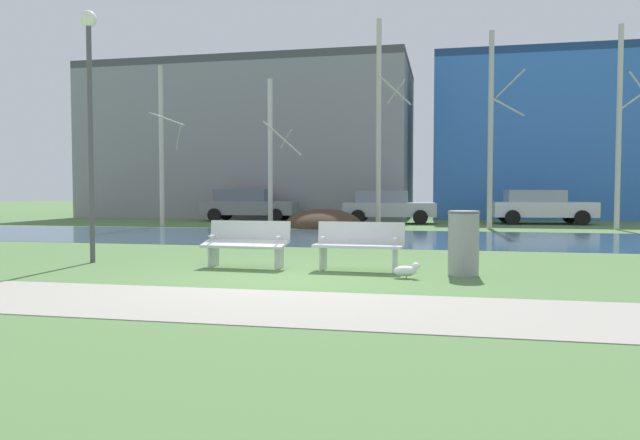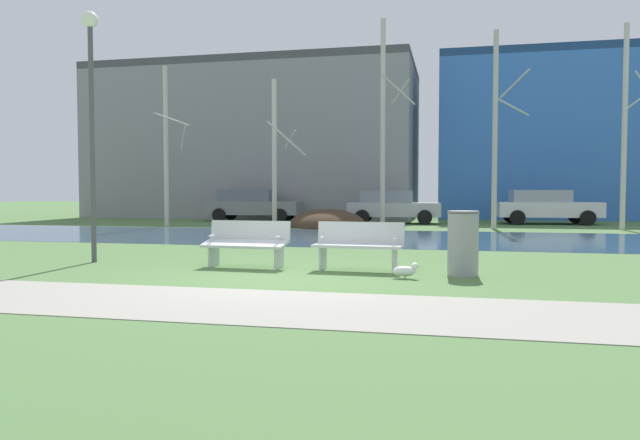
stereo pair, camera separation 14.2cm
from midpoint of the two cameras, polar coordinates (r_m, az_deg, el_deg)
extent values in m
plane|color=#4C703D|center=(19.50, 4.05, -1.46)|extent=(120.00, 120.00, 0.00)
cube|color=gray|center=(7.61, -8.74, -8.02)|extent=(60.00, 2.22, 0.01)
cube|color=#2D475B|center=(18.49, 3.62, -1.68)|extent=(80.00, 7.08, 0.01)
ellipsoid|color=#423021|center=(24.04, 0.19, -0.67)|extent=(3.16, 3.36, 1.46)
cube|color=silver|center=(11.14, -7.61, -2.29)|extent=(1.62, 0.55, 0.14)
cube|color=silver|center=(11.38, -7.09, -1.07)|extent=(1.60, 0.15, 0.40)
cube|color=silver|center=(11.47, -10.54, -3.30)|extent=(0.06, 0.43, 0.45)
cube|color=silver|center=(10.99, -4.30, -3.52)|extent=(0.06, 0.43, 0.45)
cylinder|color=silver|center=(11.40, -10.64, -1.49)|extent=(0.05, 0.28, 0.04)
cylinder|color=silver|center=(10.92, -4.38, -1.64)|extent=(0.05, 0.28, 0.04)
cube|color=silver|center=(10.62, 3.29, -2.51)|extent=(1.62, 0.55, 0.05)
cube|color=silver|center=(10.88, 3.58, -1.23)|extent=(1.60, 0.15, 0.40)
cube|color=silver|center=(10.84, -0.06, -3.60)|extent=(0.06, 0.43, 0.45)
cube|color=silver|center=(10.60, 6.84, -3.76)|extent=(0.06, 0.43, 0.45)
cylinder|color=silver|center=(10.77, -0.11, -1.69)|extent=(0.05, 0.28, 0.04)
cylinder|color=silver|center=(10.52, 6.82, -1.81)|extent=(0.05, 0.28, 0.04)
cylinder|color=gray|center=(10.32, 13.23, -2.18)|extent=(0.51, 0.51, 1.10)
torus|color=#545557|center=(10.29, 13.26, 0.70)|extent=(0.54, 0.54, 0.04)
ellipsoid|color=white|center=(9.84, 7.77, -4.88)|extent=(0.38, 0.17, 0.17)
sphere|color=white|center=(9.82, 8.77, -4.40)|extent=(0.12, 0.12, 0.12)
cone|color=gold|center=(9.82, 9.16, -4.41)|extent=(0.07, 0.04, 0.04)
cylinder|color=gold|center=(9.82, 7.86, -5.31)|extent=(0.01, 0.01, 0.10)
cylinder|color=gold|center=(9.89, 7.89, -5.26)|extent=(0.01, 0.01, 0.10)
cylinder|color=#4C4C51|center=(12.76, -21.45, 6.68)|extent=(0.10, 0.10, 4.68)
sphere|color=white|center=(13.18, -21.65, 17.54)|extent=(0.32, 0.32, 0.32)
cylinder|color=beige|center=(25.42, -15.14, 6.83)|extent=(0.19, 0.19, 6.57)
cylinder|color=beige|center=(25.55, -13.56, 7.65)|extent=(0.71, 0.99, 0.92)
cylinder|color=beige|center=(24.82, -14.66, 9.36)|extent=(1.08, 1.05, 0.47)
cylinder|color=beige|center=(24.78, -4.96, 6.43)|extent=(0.20, 0.20, 6.06)
cylinder|color=beige|center=(25.05, -3.42, 7.75)|extent=(0.79, 1.10, 0.69)
cylinder|color=beige|center=(23.89, -3.79, 7.80)|extent=(1.30, 1.27, 1.32)
cylinder|color=beige|center=(24.39, 5.49, 9.20)|extent=(0.20, 0.20, 8.35)
cylinder|color=beige|center=(24.95, 7.14, 12.07)|extent=(0.86, 1.21, 0.82)
cylinder|color=beige|center=(23.81, 6.98, 12.31)|extent=(1.27, 1.24, 1.08)
cylinder|color=#BCB7A8|center=(23.85, 15.89, 8.28)|extent=(0.20, 0.20, 7.54)
cylinder|color=#BCB7A8|center=(24.66, 17.63, 12.34)|extent=(0.99, 1.40, 0.87)
cylinder|color=#BCB7A8|center=(23.37, 17.53, 10.25)|extent=(1.26, 1.23, 0.54)
cylinder|color=beige|center=(24.99, 26.62, 7.93)|extent=(0.19, 0.19, 7.63)
cylinder|color=beige|center=(25.65, 27.73, 10.15)|extent=(0.80, 1.12, 0.69)
cylinder|color=beige|center=(24.80, 28.17, 11.35)|extent=(0.95, 0.92, 0.86)
cube|color=slate|center=(28.99, -6.90, 1.16)|extent=(4.59, 2.04, 0.65)
cube|color=slate|center=(29.07, -7.59, 2.37)|extent=(2.61, 1.71, 0.58)
cylinder|color=black|center=(29.51, -3.67, 0.58)|extent=(0.65, 0.26, 0.64)
cylinder|color=black|center=(27.78, -4.43, 0.44)|extent=(0.65, 0.26, 0.64)
cylinder|color=black|center=(30.27, -9.16, 0.60)|extent=(0.65, 0.26, 0.64)
cylinder|color=black|center=(28.58, -10.23, 0.47)|extent=(0.65, 0.26, 0.64)
cube|color=#B2B5BC|center=(26.89, 6.54, 1.01)|extent=(4.19, 2.01, 0.61)
cube|color=gray|center=(26.89, 5.85, 2.24)|extent=(2.38, 1.69, 0.54)
cylinder|color=black|center=(27.77, 9.39, 0.41)|extent=(0.65, 0.26, 0.64)
cylinder|color=black|center=(26.01, 9.45, 0.26)|extent=(0.65, 0.26, 0.64)
cylinder|color=black|center=(27.85, 3.82, 0.45)|extent=(0.65, 0.26, 0.64)
cylinder|color=black|center=(26.10, 3.51, 0.30)|extent=(0.65, 0.26, 0.64)
cube|color=silver|center=(27.98, 20.42, 0.96)|extent=(4.42, 2.14, 0.65)
cube|color=#949AAC|center=(27.90, 19.74, 2.18)|extent=(2.51, 1.80, 0.53)
cylinder|color=black|center=(29.23, 22.75, 0.35)|extent=(0.65, 0.26, 0.64)
cylinder|color=black|center=(27.42, 23.72, 0.19)|extent=(0.65, 0.26, 0.64)
cylinder|color=black|center=(28.66, 17.23, 0.40)|extent=(0.65, 0.26, 0.64)
cylinder|color=black|center=(26.80, 17.85, 0.24)|extent=(0.65, 0.26, 0.64)
cube|color=gray|center=(35.16, -6.43, 6.99)|extent=(17.94, 8.72, 8.09)
cube|color=#48484B|center=(35.73, -6.47, 13.79)|extent=(17.94, 8.72, 0.40)
cube|color=#3870C6|center=(35.52, 25.33, 6.89)|extent=(17.67, 6.47, 8.33)
cube|color=navy|center=(36.12, 25.48, 13.80)|extent=(17.67, 6.47, 0.40)
camera|label=1|loc=(0.07, -90.36, -0.02)|focal=33.34mm
camera|label=2|loc=(0.07, 89.64, 0.02)|focal=33.34mm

